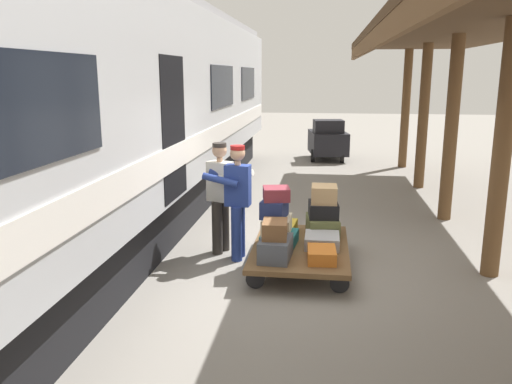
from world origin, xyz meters
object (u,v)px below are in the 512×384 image
luggage_cart (300,249)px  suitcase_slate_roller (276,249)px  suitcase_gray_aluminum (322,241)px  baggage_tug (328,140)px  suitcase_tan_vintage (324,194)px  suitcase_navy_fabric (274,209)px  porter_in_overalls (237,198)px  suitcase_brown_leather (275,229)px  suitcase_cream_canvas (277,225)px  suitcase_teal_softside (279,239)px  suitcase_orange_carryall (322,255)px  suitcase_yellow_case (283,228)px  suitcase_burgundy_valise (276,194)px  suitcase_black_hardshell (323,210)px  porter_by_door (221,194)px  train_car (73,120)px  suitcase_olive_duffel (322,226)px

luggage_cart → suitcase_slate_roller: 0.68m
suitcase_gray_aluminum → baggage_tug: size_ratio=0.28×
suitcase_gray_aluminum → suitcase_tan_vintage: size_ratio=1.21×
suitcase_gray_aluminum → suitcase_navy_fabric: 0.82m
luggage_cart → suitcase_gray_aluminum: (-0.30, 0.00, 0.13)m
suitcase_tan_vintage → porter_in_overalls: bearing=16.6°
suitcase_slate_roller → baggage_tug: size_ratio=0.33×
suitcase_brown_leather → porter_in_overalls: 1.03m
baggage_tug → suitcase_cream_canvas: bearing=85.6°
suitcase_teal_softside → baggage_tug: 9.68m
suitcase_slate_roller → suitcase_teal_softside: size_ratio=1.06×
luggage_cart → suitcase_cream_canvas: (0.34, 0.04, 0.35)m
suitcase_teal_softside → suitcase_orange_carryall: suitcase_teal_softside is taller
suitcase_yellow_case → suitcase_burgundy_valise: bearing=85.6°
suitcase_gray_aluminum → suitcase_orange_carryall: (0.00, 0.58, -0.00)m
suitcase_teal_softside → suitcase_slate_roller: bearing=90.0°
suitcase_teal_softside → suitcase_orange_carryall: 0.84m
suitcase_gray_aluminum → suitcase_brown_leather: suitcase_brown_leather is taller
suitcase_gray_aluminum → porter_in_overalls: bearing=-10.4°
suitcase_burgundy_valise → suitcase_orange_carryall: bearing=140.2°
suitcase_tan_vintage → suitcase_gray_aluminum: bearing=89.0°
suitcase_orange_carryall → suitcase_black_hardshell: (-0.00, -1.19, 0.30)m
suitcase_yellow_case → porter_in_overalls: (0.66, 0.35, 0.52)m
suitcase_black_hardshell → suitcase_navy_fabric: suitcase_navy_fabric is taller
suitcase_tan_vintage → suitcase_navy_fabric: suitcase_tan_vintage is taller
baggage_tug → suitcase_yellow_case: bearing=85.6°
luggage_cart → suitcase_navy_fabric: suitcase_navy_fabric is taller
suitcase_cream_canvas → porter_by_door: size_ratio=0.32×
train_car → suitcase_olive_duffel: 3.99m
suitcase_orange_carryall → suitcase_slate_roller: bearing=0.0°
suitcase_burgundy_valise → porter_in_overalls: size_ratio=0.22×
suitcase_navy_fabric → porter_by_door: porter_by_door is taller
train_car → suitcase_brown_leather: 3.34m
train_car → suitcase_yellow_case: train_car is taller
suitcase_gray_aluminum → porter_in_overalls: porter_in_overalls is taller
suitcase_yellow_case → suitcase_brown_leather: suitcase_brown_leather is taller
suitcase_slate_roller → suitcase_cream_canvas: suitcase_cream_canvas is taller
suitcase_teal_softside → suitcase_yellow_case: size_ratio=1.07×
suitcase_orange_carryall → baggage_tug: size_ratio=0.26×
suitcase_orange_carryall → baggage_tug: baggage_tug is taller
suitcase_navy_fabric → baggage_tug: 9.73m
suitcase_cream_canvas → porter_by_door: bearing=-29.6°
suitcase_black_hardshell → suitcase_slate_roller: bearing=62.9°
suitcase_black_hardshell → suitcase_burgundy_valise: suitcase_burgundy_valise is taller
suitcase_brown_leather → suitcase_burgundy_valise: (0.03, -0.52, 0.36)m
suitcase_cream_canvas → porter_in_overalls: size_ratio=0.32×
suitcase_brown_leather → baggage_tug: bearing=-94.0°
luggage_cart → suitcase_orange_carryall: (-0.30, 0.58, 0.13)m
suitcase_teal_softside → suitcase_tan_vintage: 1.02m
suitcase_olive_duffel → suitcase_yellow_case: 0.61m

